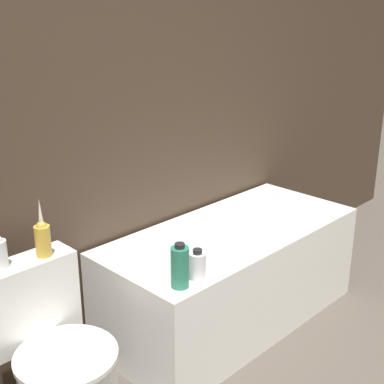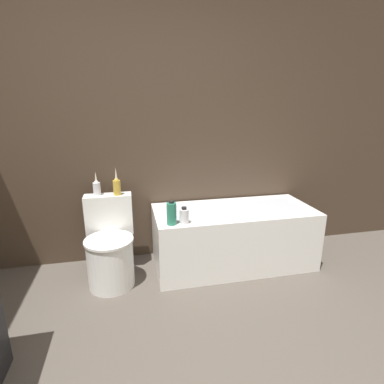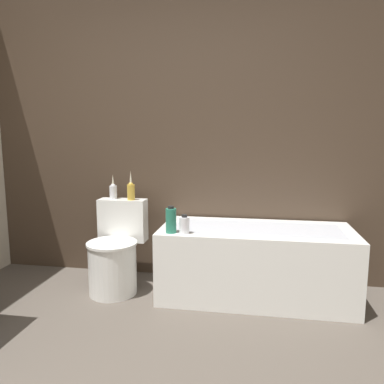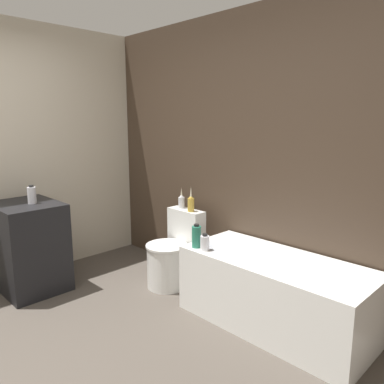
{
  "view_description": "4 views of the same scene",
  "coord_description": "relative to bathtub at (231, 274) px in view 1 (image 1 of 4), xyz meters",
  "views": [
    {
      "loc": [
        -1.29,
        0.03,
        1.72
      ],
      "look_at": [
        0.23,
        1.53,
        0.96
      ],
      "focal_mm": 50.0,
      "sensor_mm": 36.0,
      "label": 1
    },
    {
      "loc": [
        -0.2,
        -0.77,
        1.51
      ],
      "look_at": [
        0.32,
        1.62,
        0.79
      ],
      "focal_mm": 28.0,
      "sensor_mm": 36.0,
      "label": 2
    },
    {
      "loc": [
        0.73,
        -1.16,
        1.29
      ],
      "look_at": [
        0.29,
        1.45,
        0.88
      ],
      "focal_mm": 35.0,
      "sensor_mm": 36.0,
      "label": 3
    },
    {
      "loc": [
        2.25,
        -0.67,
        1.63
      ],
      "look_at": [
        0.06,
        1.5,
        1.03
      ],
      "focal_mm": 35.0,
      "sensor_mm": 36.0,
      "label": 4
    }
  ],
  "objects": [
    {
      "name": "wall_back_tiled",
      "position": [
        -0.75,
        0.38,
        1.02
      ],
      "size": [
        6.4,
        0.06,
        2.6
      ],
      "color": "#423326",
      "rests_on": "ground_plane"
    },
    {
      "name": "shampoo_bottle_short",
      "position": [
        -0.53,
        -0.25,
        0.34
      ],
      "size": [
        0.07,
        0.07,
        0.14
      ],
      "color": "silver",
      "rests_on": "bathtub"
    },
    {
      "name": "shampoo_bottle_tall",
      "position": [
        -0.63,
        -0.24,
        0.37
      ],
      "size": [
        0.08,
        0.08,
        0.2
      ],
      "color": "#267259",
      "rests_on": "bathtub"
    },
    {
      "name": "vase_silver",
      "position": [
        -1.06,
        0.11,
        0.54
      ],
      "size": [
        0.06,
        0.06,
        0.25
      ],
      "color": "gold",
      "rests_on": "toilet"
    },
    {
      "name": "toilet",
      "position": [
        -1.15,
        -0.07,
        0.02
      ],
      "size": [
        0.41,
        0.55,
        0.74
      ],
      "color": "white",
      "rests_on": "ground"
    },
    {
      "name": "bathtub",
      "position": [
        0.0,
        0.0,
        0.0
      ],
      "size": [
        1.5,
        0.67,
        0.56
      ],
      "color": "white",
      "rests_on": "ground"
    }
  ]
}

